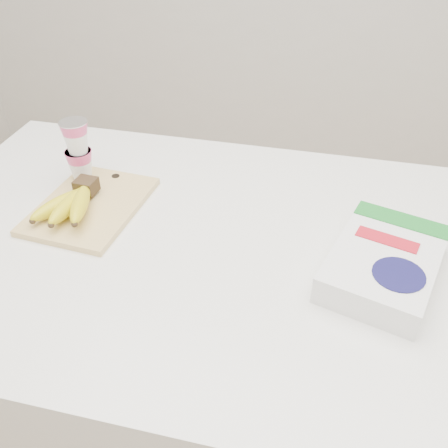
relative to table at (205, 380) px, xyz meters
name	(u,v)px	position (x,y,z in m)	size (l,w,h in m)	color
room	(193,85)	(0.00, 0.00, 0.85)	(4.00, 4.00, 4.00)	tan
table	(205,380)	(0.00, 0.00, 0.00)	(1.34, 0.89, 1.00)	white
cutting_board	(91,206)	(-0.28, 0.05, 0.51)	(0.22, 0.30, 0.01)	#E9C680
bananas	(71,202)	(-0.30, 0.02, 0.54)	(0.14, 0.19, 0.06)	#382816
yogurt_stack	(78,149)	(-0.34, 0.15, 0.60)	(0.07, 0.07, 0.16)	white
cereal_box	(384,263)	(0.38, -0.02, 0.53)	(0.26, 0.32, 0.06)	white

